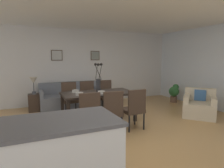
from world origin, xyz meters
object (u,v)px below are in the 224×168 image
bowl_far_left (101,92)px  side_table (35,103)px  dining_chair_far_left (112,110)px  dining_table (99,95)px  dining_chair_near_left (89,112)px  dining_chair_mid_left (134,107)px  dining_chair_mid_right (106,94)px  potted_plant (174,92)px  centerpiece_vase (98,81)px  framed_picture_left (57,55)px  sofa (71,98)px  dining_chair_far_right (88,95)px  framed_picture_center (95,56)px  dining_chair_near_right (70,97)px  table_lamp (33,82)px  bowl_near_right (75,91)px  bowl_near_left (79,94)px  armchair (199,106)px

bowl_far_left → side_table: 2.43m
dining_chair_far_left → dining_table: bearing=88.2°
dining_table → dining_chair_near_left: bearing=-121.6°
dining_chair_far_left → dining_chair_mid_left: (0.55, 0.00, 0.00)m
dining_chair_mid_right → potted_plant: dining_chair_mid_right is taller
centerpiece_vase → framed_picture_left: bearing=106.9°
dining_chair_mid_right → sofa: 1.28m
dining_chair_far_right → framed_picture_center: 1.93m
framed_picture_left → sofa: bearing=-56.1°
dining_chair_near_right → centerpiece_vase: 1.14m
dining_table → sofa: (-0.35, 1.74, -0.38)m
dining_chair_near_left → framed_picture_left: (-0.16, 3.07, 1.18)m
dining_table → dining_chair_near_left: dining_chair_near_left is taller
dining_chair_far_right → table_lamp: size_ratio=1.80×
dining_chair_near_left → dining_chair_far_left: same height
dining_chair_mid_right → sofa: bearing=136.3°
dining_chair_near_right → bowl_far_left: bearing=-63.2°
dining_chair_far_right → potted_plant: (3.24, 0.04, -0.14)m
dining_chair_mid_left → framed_picture_center: framed_picture_center is taller
dining_chair_far_right → dining_chair_far_left: bearing=-90.6°
dining_chair_near_right → dining_chair_far_right: size_ratio=1.00×
dining_table → side_table: (-1.46, 1.66, -0.40)m
dining_chair_near_left → bowl_near_right: bearing=91.2°
dining_chair_near_left → dining_chair_far_left: 0.49m
bowl_far_left → dining_chair_far_right: bearing=90.5°
dining_chair_near_right → dining_chair_mid_right: size_ratio=1.00×
bowl_near_left → framed_picture_left: bearing=93.2°
framed_picture_center → centerpiece_vase: bearing=-106.9°
dining_chair_mid_left → dining_chair_far_right: bearing=106.9°
side_table → framed_picture_center: size_ratio=1.55×
bowl_far_left → sofa: size_ratio=0.09×
dining_chair_mid_left → bowl_near_left: 1.29m
dining_chair_mid_left → dining_chair_far_left: bearing=-179.7°
dining_chair_far_right → bowl_near_left: size_ratio=5.41×
dining_chair_mid_left → potted_plant: bearing=33.4°
centerpiece_vase → table_lamp: (-1.46, 1.66, -0.13)m
bowl_far_left → potted_plant: 3.43m
dining_chair_far_right → bowl_near_right: 0.88m
dining_chair_near_left → dining_chair_near_right: (-0.03, 1.71, 0.00)m
bowl_near_right → bowl_far_left: (0.54, -0.41, 0.00)m
bowl_near_right → table_lamp: table_lamp is taller
dining_chair_mid_left → sofa: (-0.87, 2.63, -0.23)m
dining_chair_near_left → sofa: 2.60m
dining_chair_near_right → bowl_near_right: 0.71m
table_lamp → armchair: table_lamp is taller
dining_chair_near_right → bowl_near_right: dining_chair_near_right is taller
bowl_near_left → bowl_far_left: (0.54, 0.00, 0.00)m
dining_chair_far_left → framed_picture_center: framed_picture_center is taller
dining_chair_near_right → dining_chair_mid_left: (1.06, -1.75, 0.00)m
potted_plant → side_table: bearing=170.8°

